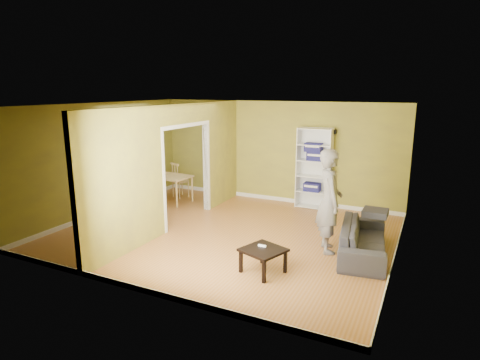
% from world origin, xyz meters
% --- Properties ---
extents(room_shell, '(6.50, 6.50, 6.50)m').
position_xyz_m(room_shell, '(0.00, 0.00, 1.30)').
color(room_shell, '#A56E42').
rests_on(room_shell, ground).
extents(partition, '(0.22, 5.50, 2.60)m').
position_xyz_m(partition, '(-1.20, 0.00, 1.30)').
color(partition, olive).
rests_on(partition, ground).
extents(wall_speaker, '(0.10, 0.10, 0.10)m').
position_xyz_m(wall_speaker, '(1.50, 2.69, 1.90)').
color(wall_speaker, black).
rests_on(wall_speaker, room_shell).
extents(sofa, '(2.04, 1.09, 0.74)m').
position_xyz_m(sofa, '(2.70, 0.10, 0.37)').
color(sofa, black).
rests_on(sofa, ground).
extents(person, '(0.99, 0.91, 2.21)m').
position_xyz_m(person, '(2.08, -0.00, 1.11)').
color(person, slate).
rests_on(person, ground).
extents(bookshelf, '(0.84, 0.37, 1.98)m').
position_xyz_m(bookshelf, '(1.08, 2.61, 0.99)').
color(bookshelf, white).
rests_on(bookshelf, ground).
extents(paper_box_navy_a, '(0.40, 0.26, 0.20)m').
position_xyz_m(paper_box_navy_a, '(1.05, 2.56, 0.52)').
color(paper_box_navy_a, navy).
rests_on(paper_box_navy_a, bookshelf).
extents(paper_box_navy_b, '(0.41, 0.27, 0.21)m').
position_xyz_m(paper_box_navy_b, '(1.12, 2.56, 1.30)').
color(paper_box_navy_b, '#112250').
rests_on(paper_box_navy_b, bookshelf).
extents(paper_box_navy_c, '(0.41, 0.27, 0.21)m').
position_xyz_m(paper_box_navy_c, '(1.05, 2.56, 1.51)').
color(paper_box_navy_c, navy).
rests_on(paper_box_navy_c, bookshelf).
extents(coffee_table, '(0.61, 0.61, 0.41)m').
position_xyz_m(coffee_table, '(1.37, -1.35, 0.34)').
color(coffee_table, black).
rests_on(coffee_table, ground).
extents(game_controller, '(0.14, 0.04, 0.03)m').
position_xyz_m(game_controller, '(1.31, -1.27, 0.42)').
color(game_controller, white).
rests_on(game_controller, coffee_table).
extents(dining_table, '(1.12, 0.75, 0.70)m').
position_xyz_m(dining_table, '(-2.46, 1.41, 0.62)').
color(dining_table, '#DBB77F').
rests_on(dining_table, ground).
extents(chair_left, '(0.50, 0.50, 0.89)m').
position_xyz_m(chair_left, '(-3.24, 1.39, 0.45)').
color(chair_left, tan).
rests_on(chair_left, ground).
extents(chair_near, '(0.51, 0.51, 0.92)m').
position_xyz_m(chair_near, '(-2.44, 0.77, 0.46)').
color(chair_near, tan).
rests_on(chair_near, ground).
extents(chair_far, '(0.57, 0.57, 0.97)m').
position_xyz_m(chair_far, '(-2.45, 1.94, 0.48)').
color(chair_far, tan).
rests_on(chair_far, ground).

